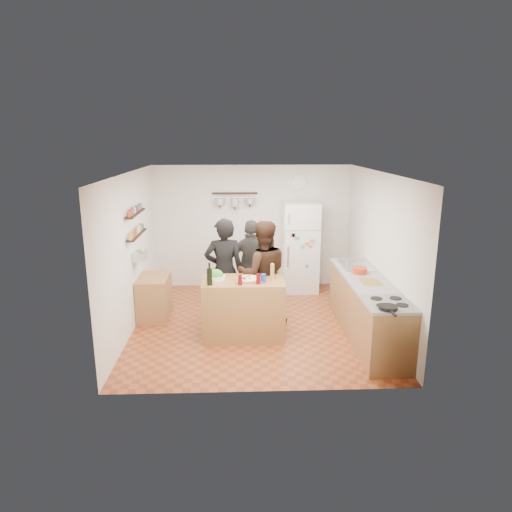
{
  "coord_description": "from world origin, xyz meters",
  "views": [
    {
      "loc": [
        -0.28,
        -7.1,
        3.03
      ],
      "look_at": [
        0.0,
        0.1,
        1.15
      ],
      "focal_mm": 32.0,
      "sensor_mm": 36.0,
      "label": 1
    }
  ],
  "objects_px": {
    "red_bowl": "(360,270)",
    "salt_canister": "(263,278)",
    "prep_island": "(244,308)",
    "pepper_mill": "(272,272)",
    "wall_clock": "(299,183)",
    "person_back": "(252,266)",
    "skillet": "(388,308)",
    "side_table": "(154,297)",
    "fridge": "(300,247)",
    "person_center": "(263,274)",
    "counter_run": "(367,309)",
    "wine_bottle": "(210,277)",
    "salad_bowl": "(216,277)",
    "person_left": "(224,271)"
  },
  "relations": [
    {
      "from": "counter_run",
      "to": "red_bowl",
      "type": "xyz_separation_m",
      "value": [
        -0.05,
        0.37,
        0.52
      ]
    },
    {
      "from": "salt_canister",
      "to": "side_table",
      "type": "bearing_deg",
      "value": 153.33
    },
    {
      "from": "skillet",
      "to": "red_bowl",
      "type": "relative_size",
      "value": 1.04
    },
    {
      "from": "prep_island",
      "to": "person_center",
      "type": "xyz_separation_m",
      "value": [
        0.32,
        0.44,
        0.42
      ]
    },
    {
      "from": "salt_canister",
      "to": "person_left",
      "type": "xyz_separation_m",
      "value": [
        -0.61,
        0.68,
        -0.08
      ]
    },
    {
      "from": "pepper_mill",
      "to": "side_table",
      "type": "distance_m",
      "value": 2.21
    },
    {
      "from": "person_left",
      "to": "red_bowl",
      "type": "relative_size",
      "value": 7.72
    },
    {
      "from": "wine_bottle",
      "to": "red_bowl",
      "type": "distance_m",
      "value": 2.41
    },
    {
      "from": "person_back",
      "to": "prep_island",
      "type": "bearing_deg",
      "value": 91.34
    },
    {
      "from": "wall_clock",
      "to": "side_table",
      "type": "height_order",
      "value": "wall_clock"
    },
    {
      "from": "wine_bottle",
      "to": "person_back",
      "type": "xyz_separation_m",
      "value": [
        0.67,
        1.3,
        -0.21
      ]
    },
    {
      "from": "prep_island",
      "to": "pepper_mill",
      "type": "xyz_separation_m",
      "value": [
        0.45,
        0.05,
        0.55
      ]
    },
    {
      "from": "person_left",
      "to": "person_center",
      "type": "relative_size",
      "value": 1.02
    },
    {
      "from": "salt_canister",
      "to": "fridge",
      "type": "xyz_separation_m",
      "value": [
        0.87,
        2.3,
        -0.07
      ]
    },
    {
      "from": "pepper_mill",
      "to": "prep_island",
      "type": "bearing_deg",
      "value": -173.66
    },
    {
      "from": "skillet",
      "to": "fridge",
      "type": "distance_m",
      "value": 3.57
    },
    {
      "from": "person_back",
      "to": "fridge",
      "type": "distance_m",
      "value": 1.48
    },
    {
      "from": "person_center",
      "to": "counter_run",
      "type": "xyz_separation_m",
      "value": [
        1.59,
        -0.56,
        -0.42
      ]
    },
    {
      "from": "salt_canister",
      "to": "person_back",
      "type": "height_order",
      "value": "person_back"
    },
    {
      "from": "salt_canister",
      "to": "side_table",
      "type": "relative_size",
      "value": 0.16
    },
    {
      "from": "wall_clock",
      "to": "side_table",
      "type": "relative_size",
      "value": 0.37
    },
    {
      "from": "skillet",
      "to": "fridge",
      "type": "height_order",
      "value": "fridge"
    },
    {
      "from": "prep_island",
      "to": "salad_bowl",
      "type": "height_order",
      "value": "salad_bowl"
    },
    {
      "from": "salad_bowl",
      "to": "person_left",
      "type": "relative_size",
      "value": 0.16
    },
    {
      "from": "fridge",
      "to": "red_bowl",
      "type": "bearing_deg",
      "value": -70.07
    },
    {
      "from": "skillet",
      "to": "red_bowl",
      "type": "height_order",
      "value": "red_bowl"
    },
    {
      "from": "pepper_mill",
      "to": "person_left",
      "type": "relative_size",
      "value": 0.11
    },
    {
      "from": "wine_bottle",
      "to": "person_center",
      "type": "bearing_deg",
      "value": 38.65
    },
    {
      "from": "red_bowl",
      "to": "salt_canister",
      "type": "bearing_deg",
      "value": -166.83
    },
    {
      "from": "pepper_mill",
      "to": "salt_canister",
      "type": "relative_size",
      "value": 1.58
    },
    {
      "from": "prep_island",
      "to": "person_left",
      "type": "distance_m",
      "value": 0.77
    },
    {
      "from": "salad_bowl",
      "to": "red_bowl",
      "type": "distance_m",
      "value": 2.29
    },
    {
      "from": "person_center",
      "to": "side_table",
      "type": "height_order",
      "value": "person_center"
    },
    {
      "from": "person_left",
      "to": "red_bowl",
      "type": "distance_m",
      "value": 2.2
    },
    {
      "from": "wine_bottle",
      "to": "skillet",
      "type": "height_order",
      "value": "wine_bottle"
    },
    {
      "from": "red_bowl",
      "to": "side_table",
      "type": "relative_size",
      "value": 0.29
    },
    {
      "from": "counter_run",
      "to": "red_bowl",
      "type": "relative_size",
      "value": 11.42
    },
    {
      "from": "fridge",
      "to": "wall_clock",
      "type": "bearing_deg",
      "value": 90.0
    },
    {
      "from": "pepper_mill",
      "to": "fridge",
      "type": "xyz_separation_m",
      "value": [
        0.72,
        2.13,
        -0.11
      ]
    },
    {
      "from": "salad_bowl",
      "to": "counter_run",
      "type": "bearing_deg",
      "value": -4.23
    },
    {
      "from": "wall_clock",
      "to": "prep_island",
      "type": "bearing_deg",
      "value": -114.93
    },
    {
      "from": "salt_canister",
      "to": "skillet",
      "type": "xyz_separation_m",
      "value": [
        1.52,
        -1.21,
        -0.03
      ]
    },
    {
      "from": "wall_clock",
      "to": "person_back",
      "type": "bearing_deg",
      "value": -124.96
    },
    {
      "from": "counter_run",
      "to": "person_back",
      "type": "bearing_deg",
      "value": 145.42
    },
    {
      "from": "prep_island",
      "to": "red_bowl",
      "type": "relative_size",
      "value": 5.43
    },
    {
      "from": "salt_canister",
      "to": "person_back",
      "type": "bearing_deg",
      "value": 96.24
    },
    {
      "from": "prep_island",
      "to": "person_back",
      "type": "distance_m",
      "value": 1.16
    },
    {
      "from": "skillet",
      "to": "side_table",
      "type": "bearing_deg",
      "value": 147.51
    },
    {
      "from": "salad_bowl",
      "to": "pepper_mill",
      "type": "relative_size",
      "value": 1.43
    },
    {
      "from": "person_left",
      "to": "salt_canister",
      "type": "bearing_deg",
      "value": 124.84
    }
  ]
}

